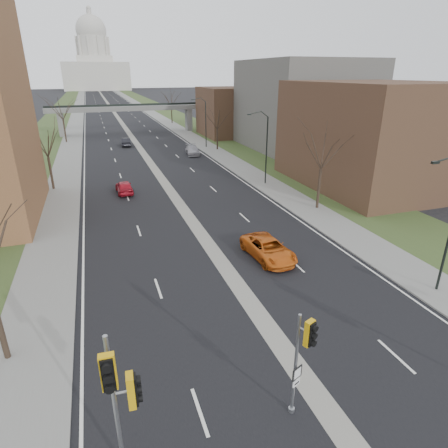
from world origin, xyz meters
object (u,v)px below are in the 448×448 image
car_left_far (126,142)px  car_left_near (124,187)px  car_right_mid (193,150)px  car_right_near (268,249)px  signal_pole_median (303,350)px  signal_pole_left (119,390)px

car_left_far → car_left_near: bearing=88.3°
car_left_near → car_right_mid: bearing=-127.1°
car_right_near → car_right_mid: (4.21, 38.76, -0.01)m
car_left_far → car_right_near: (5.66, -50.70, -0.01)m
car_left_near → car_right_near: (8.69, -20.20, 0.02)m
signal_pole_median → car_left_far: signal_pole_median is taller
signal_pole_left → car_right_near: bearing=52.1°
car_left_near → car_right_near: 21.99m
car_left_far → car_right_mid: bearing=133.5°
signal_pole_median → car_right_mid: signal_pole_median is taller
signal_pole_median → car_left_near: bearing=74.1°
car_left_far → car_right_near: bearing=100.3°
car_left_near → car_right_near: car_right_near is taller
car_left_near → car_right_mid: size_ratio=0.83×
signal_pole_median → car_right_near: (4.87, 13.08, -2.58)m
car_left_far → car_right_mid: (9.87, -11.94, -0.01)m
car_right_near → car_left_near: bearing=108.7°
car_right_near → car_right_mid: car_right_near is taller
signal_pole_left → car_left_far: (5.84, 63.92, -2.98)m
car_left_near → signal_pole_left: bearing=82.9°
car_left_near → car_left_far: 30.65m
car_left_near → car_right_near: size_ratio=0.79×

